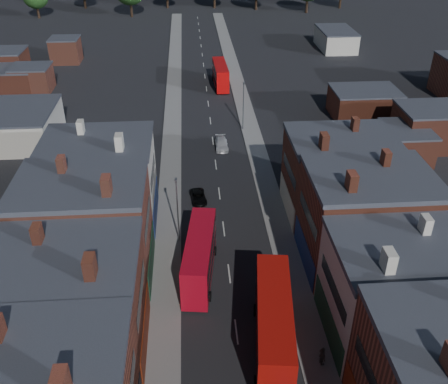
{
  "coord_description": "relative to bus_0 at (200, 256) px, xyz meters",
  "views": [
    {
      "loc": [
        -3.42,
        -15.7,
        34.28
      ],
      "look_at": [
        0.0,
        31.49,
        5.4
      ],
      "focal_mm": 40.0,
      "sensor_mm": 36.0,
      "label": 1
    }
  ],
  "objects": [
    {
      "name": "pavement_west",
      "position": [
        -3.48,
        26.1,
        -2.52
      ],
      "size": [
        3.0,
        200.0,
        0.12
      ],
      "primitive_type": "cube",
      "color": "gray",
      "rests_on": "ground"
    },
    {
      "name": "pavement_east",
      "position": [
        9.52,
        26.1,
        -2.52
      ],
      "size": [
        3.0,
        200.0,
        0.12
      ],
      "primitive_type": "cube",
      "color": "gray",
      "rests_on": "ground"
    },
    {
      "name": "lamp_post_2",
      "position": [
        -2.18,
        6.1,
        2.12
      ],
      "size": [
        0.25,
        0.7,
        8.12
      ],
      "color": "slate",
      "rests_on": "ground"
    },
    {
      "name": "lamp_post_3",
      "position": [
        8.22,
        36.1,
        2.12
      ],
      "size": [
        0.25,
        0.7,
        8.12
      ],
      "color": "slate",
      "rests_on": "ground"
    },
    {
      "name": "bus_0",
      "position": [
        0.0,
        0.0,
        0.0
      ],
      "size": [
        3.92,
        11.31,
        4.78
      ],
      "rotation": [
        0.0,
        0.0,
        -0.13
      ],
      "color": "red",
      "rests_on": "ground"
    },
    {
      "name": "bus_1",
      "position": [
        5.92,
        -10.03,
        0.34
      ],
      "size": [
        4.36,
        12.79,
        5.41
      ],
      "rotation": [
        0.0,
        0.0,
        -0.12
      ],
      "color": "red",
      "rests_on": "ground"
    },
    {
      "name": "bus_2",
      "position": [
        5.91,
        57.38,
        -0.11
      ],
      "size": [
        2.93,
        10.67,
        4.58
      ],
      "rotation": [
        0.0,
        0.0,
        0.03
      ],
      "color": "#BF0808",
      "rests_on": "ground"
    },
    {
      "name": "car_2",
      "position": [
        0.23,
        14.55,
        -2.03
      ],
      "size": [
        2.27,
        4.16,
        1.11
      ],
      "primitive_type": "imported",
      "rotation": [
        0.0,
        0.0,
        0.11
      ],
      "color": "black",
      "rests_on": "ground"
    },
    {
      "name": "car_3",
      "position": [
        4.22,
        29.48,
        -1.91
      ],
      "size": [
        1.95,
        4.67,
        1.35
      ],
      "primitive_type": "imported",
      "rotation": [
        0.0,
        0.0,
        0.01
      ],
      "color": "silver",
      "rests_on": "ground"
    },
    {
      "name": "ped_3",
      "position": [
        9.79,
        -12.04,
        -1.51
      ],
      "size": [
        0.63,
        1.16,
        1.9
      ],
      "primitive_type": "imported",
      "rotation": [
        0.0,
        0.0,
        1.68
      ],
      "color": "#555249",
      "rests_on": "pavement_east"
    }
  ]
}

